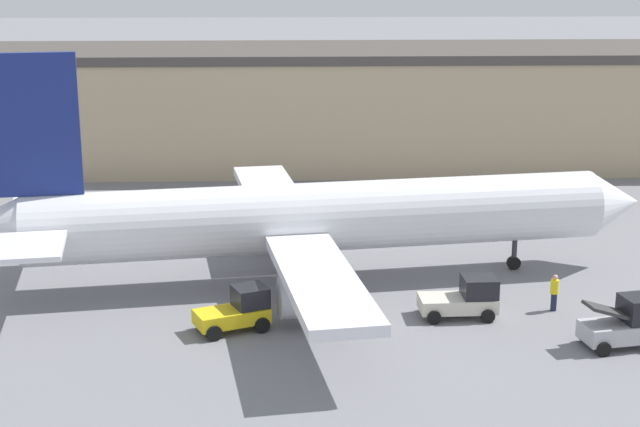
# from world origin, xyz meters

# --- Properties ---
(ground_plane) EXTENTS (400.00, 400.00, 0.00)m
(ground_plane) POSITION_xyz_m (0.00, 0.00, 0.00)
(ground_plane) COLOR slate
(terminal_building) EXTENTS (97.56, 13.09, 9.15)m
(terminal_building) POSITION_xyz_m (-12.02, 29.04, 4.58)
(terminal_building) COLOR tan
(terminal_building) RESTS_ON ground_plane
(airplane) EXTENTS (36.19, 28.45, 12.01)m
(airplane) POSITION_xyz_m (-0.99, -0.15, 3.42)
(airplane) COLOR white
(airplane) RESTS_ON ground_plane
(ground_crew_worker) EXTENTS (0.39, 0.39, 1.79)m
(ground_crew_worker) POSITION_xyz_m (10.95, -4.70, 0.96)
(ground_crew_worker) COLOR #1E2338
(ground_crew_worker) RESTS_ON ground_plane
(baggage_tug) EXTENTS (3.62, 2.91, 1.95)m
(baggage_tug) POSITION_xyz_m (-3.95, -6.54, 0.91)
(baggage_tug) COLOR yellow
(baggage_tug) RESTS_ON ground_plane
(belt_loader_truck) EXTENTS (3.40, 2.41, 2.21)m
(belt_loader_truck) POSITION_xyz_m (12.80, -9.07, 1.03)
(belt_loader_truck) COLOR #B2B2B7
(belt_loader_truck) RESTS_ON ground_plane
(pushback_tug) EXTENTS (3.62, 2.07, 1.93)m
(pushback_tug) POSITION_xyz_m (6.57, -5.30, 0.90)
(pushback_tug) COLOR beige
(pushback_tug) RESTS_ON ground_plane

